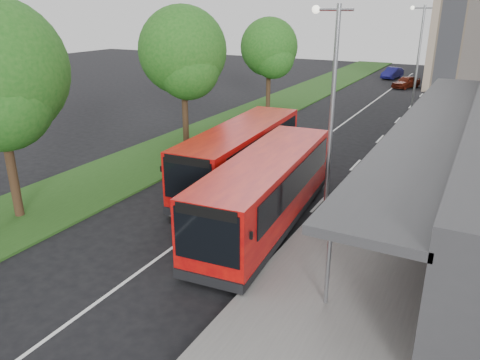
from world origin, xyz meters
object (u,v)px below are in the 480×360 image
object	(u,v)px
tree_mid	(183,57)
bollard	(411,129)
bus_second	(241,155)
lamp_post_near	(330,106)
car_near	(406,82)
car_far	(392,73)
tree_far	(269,51)
litter_bin	(396,162)
lamp_post_far	(417,56)
bus_main	(266,191)

from	to	relation	value
tree_mid	bollard	world-z (taller)	tree_mid
bollard	bus_second	bearing A→B (deg)	-115.51
lamp_post_near	car_near	distance (m)	36.00
bus_second	car_far	world-z (taller)	bus_second
tree_far	litter_bin	world-z (taller)	tree_far
tree_far	car_near	world-z (taller)	tree_far
lamp_post_far	bollard	distance (m)	6.57
lamp_post_near	bollard	bearing A→B (deg)	86.56
bus_second	bollard	xyz separation A→B (m)	(5.87, 12.30, -0.76)
litter_bin	car_near	size ratio (longest dim) A/B	0.28
litter_bin	bollard	size ratio (longest dim) A/B	0.98
lamp_post_far	litter_bin	bearing A→B (deg)	-83.93
lamp_post_far	bus_main	distance (m)	21.38
bollard	car_near	xyz separation A→B (m)	(-3.80, 20.75, -0.05)
tree_far	bus_second	distance (m)	17.88
tree_mid	tree_far	distance (m)	12.01
bus_main	car_near	xyz separation A→B (m)	(-0.93, 36.68, -0.81)
lamp_post_near	bus_second	xyz separation A→B (m)	(-4.98, 2.59, -3.28)
litter_bin	car_near	bearing A→B (deg)	98.55
tree_far	bus_second	size ratio (longest dim) A/B	0.73
lamp_post_far	bus_second	world-z (taller)	lamp_post_far
lamp_post_near	bollard	size ratio (longest dim) A/B	7.63
lamp_post_far	car_far	world-z (taller)	lamp_post_far
tree_mid	car_near	size ratio (longest dim) A/B	2.23
tree_mid	car_far	distance (m)	35.77
lamp_post_near	bus_main	size ratio (longest dim) A/B	0.80
tree_mid	lamp_post_near	size ratio (longest dim) A/B	1.03
bus_second	litter_bin	bearing A→B (deg)	34.12
bus_main	bus_second	bearing A→B (deg)	125.04
tree_far	lamp_post_near	bearing A→B (deg)	-59.71
bus_main	bus_second	world-z (taller)	bus_main
car_far	tree_mid	bearing A→B (deg)	-88.77
bus_second	car_near	distance (m)	33.13
tree_mid	bus_main	xyz separation A→B (m)	(9.16, -8.09, -3.87)
tree_mid	lamp_post_near	bearing A→B (deg)	-32.36
litter_bin	tree_mid	bearing A→B (deg)	-178.10
lamp_post_near	litter_bin	bearing A→B (deg)	79.87
lamp_post_near	car_near	xyz separation A→B (m)	(-2.90, 35.65, -4.09)
lamp_post_near	bollard	xyz separation A→B (m)	(0.90, 14.90, -4.04)
bus_second	lamp_post_far	bearing A→B (deg)	70.49
bollard	lamp_post_far	bearing A→B (deg)	99.95
lamp_post_near	litter_bin	world-z (taller)	lamp_post_near
tree_far	lamp_post_far	distance (m)	11.17
car_near	tree_mid	bearing A→B (deg)	-83.73
tree_mid	bus_main	world-z (taller)	tree_mid
litter_bin	bollard	bearing A→B (deg)	93.37
tree_mid	lamp_post_near	xyz separation A→B (m)	(11.13, -7.05, -0.59)
car_near	car_far	xyz separation A→B (m)	(-2.65, 6.42, 0.02)
car_far	bus_main	bearing A→B (deg)	-74.97
tree_far	bus_second	bearing A→B (deg)	-69.50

